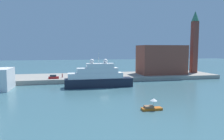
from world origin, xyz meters
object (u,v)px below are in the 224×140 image
object	(u,v)px
bell_tower	(194,40)
mooring_bollard	(112,77)
harbor_building	(161,60)
large_yacht	(98,78)
parked_car	(54,77)
small_motorboat	(152,107)
person_figure	(62,76)

from	to	relation	value
bell_tower	mooring_bollard	bearing A→B (deg)	-167.46
harbor_building	mooring_bollard	size ratio (longest dim) A/B	32.02
large_yacht	parked_car	distance (m)	19.84
small_motorboat	bell_tower	world-z (taller)	bell_tower
bell_tower	parked_car	size ratio (longest dim) A/B	7.66
harbor_building	parked_car	distance (m)	48.60
bell_tower	mooring_bollard	size ratio (longest dim) A/B	45.64
small_motorboat	parked_car	distance (m)	47.89
harbor_building	mooring_bollard	bearing A→B (deg)	-162.09
large_yacht	person_figure	distance (m)	19.57
bell_tower	mooring_bollard	world-z (taller)	bell_tower
parked_car	person_figure	xyz separation A→B (m)	(3.24, 2.91, 0.15)
bell_tower	person_figure	world-z (taller)	bell_tower
small_motorboat	harbor_building	bearing A→B (deg)	62.64
small_motorboat	mooring_bollard	xyz separation A→B (m)	(0.01, 40.27, 1.25)
bell_tower	large_yacht	bearing A→B (deg)	-158.23
bell_tower	person_figure	size ratio (longest dim) A/B	17.30
small_motorboat	bell_tower	distance (m)	67.80
harbor_building	parked_car	world-z (taller)	harbor_building
harbor_building	small_motorboat	bearing A→B (deg)	-117.36
small_motorboat	bell_tower	size ratio (longest dim) A/B	0.15
small_motorboat	large_yacht	bearing A→B (deg)	103.68
parked_car	mooring_bollard	world-z (taller)	parked_car
large_yacht	parked_car	size ratio (longest dim) A/B	6.03
large_yacht	bell_tower	xyz separation A→B (m)	(50.04, 19.98, 14.39)
large_yacht	harbor_building	xyz separation A→B (m)	(32.27, 18.55, 4.95)
harbor_building	mooring_bollard	distance (m)	27.02
parked_car	mooring_bollard	distance (m)	22.89
bell_tower	parked_car	world-z (taller)	bell_tower
small_motorboat	parked_car	bearing A→B (deg)	118.45
harbor_building	person_figure	world-z (taller)	harbor_building
harbor_building	bell_tower	xyz separation A→B (m)	(17.77, 1.43, 9.44)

